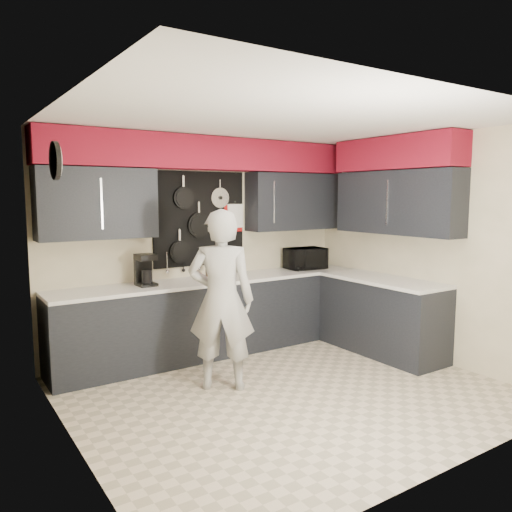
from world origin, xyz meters
TOP-DOWN VIEW (x-y plane):
  - ground at (0.00, 0.00)m, footprint 4.00×4.00m
  - back_wall_assembly at (0.01, 1.60)m, footprint 4.00×0.36m
  - right_wall_assembly at (1.85, 0.26)m, footprint 0.36×3.50m
  - left_wall_assembly at (-1.99, 0.02)m, footprint 0.05×3.50m
  - base_cabinets at (0.49, 1.13)m, footprint 3.95×2.20m
  - microwave at (1.39, 1.45)m, footprint 0.55×0.40m
  - knife_block at (-0.08, 1.40)m, footprint 0.13×0.13m
  - utensil_crock at (0.10, 1.43)m, footprint 0.12×0.12m
  - coffee_maker at (-0.87, 1.47)m, footprint 0.20×0.24m
  - person at (-0.49, 0.44)m, footprint 0.78×0.72m

SIDE VIEW (x-z plane):
  - ground at x=0.00m, z-range 0.00..0.00m
  - base_cabinets at x=0.49m, z-range 0.00..0.92m
  - person at x=-0.49m, z-range 0.00..1.78m
  - utensil_crock at x=0.10m, z-range 0.92..1.08m
  - knife_block at x=-0.08m, z-range 0.92..1.15m
  - microwave at x=1.39m, z-range 0.92..1.21m
  - coffee_maker at x=-0.87m, z-range 0.93..1.28m
  - left_wall_assembly at x=-1.99m, z-range 0.03..2.63m
  - right_wall_assembly at x=1.85m, z-range 0.64..3.24m
  - back_wall_assembly at x=0.01m, z-range 0.71..3.31m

